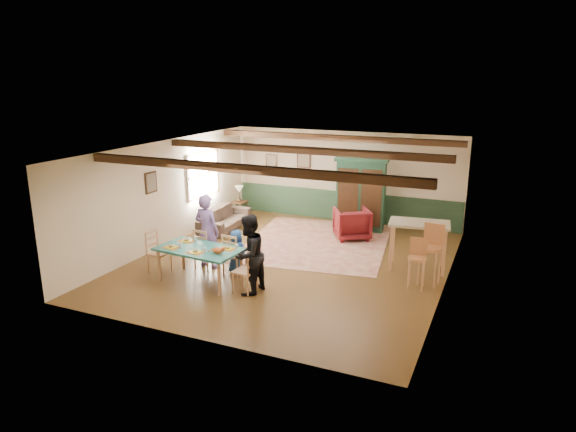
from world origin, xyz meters
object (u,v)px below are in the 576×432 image
at_px(dining_chair_end_left, 159,252).
at_px(dining_table, 200,265).
at_px(dining_chair_far_left, 206,248).
at_px(counter_table, 418,246).
at_px(table_lamp, 239,194).
at_px(dining_chair_end_right, 245,270).
at_px(person_woman, 249,255).
at_px(sofa, 225,218).
at_px(person_child, 236,251).
at_px(person_man, 207,231).
at_px(armchair, 352,224).
at_px(dining_chair_far_right, 234,254).
at_px(bar_stool_right, 430,255).
at_px(bar_stool_left, 417,264).
at_px(end_table, 240,209).
at_px(armoire, 361,194).
at_px(cat, 217,250).

bearing_deg(dining_chair_end_left, dining_table, -90.00).
bearing_deg(dining_chair_far_left, counter_table, -152.14).
bearing_deg(table_lamp, dining_chair_end_right, -60.06).
relative_size(person_woman, sofa, 0.80).
distance_m(dining_table, person_woman, 1.32).
bearing_deg(table_lamp, sofa, -82.31).
xyz_separation_m(person_child, sofa, (-2.02, 2.91, -0.20)).
relative_size(person_man, armchair, 1.87).
relative_size(dining_chair_far_right, sofa, 0.46).
xyz_separation_m(person_child, armchair, (1.62, 3.45, -0.08)).
xyz_separation_m(dining_chair_far_left, bar_stool_right, (4.83, 1.05, 0.17)).
height_order(dining_table, bar_stool_right, bar_stool_right).
xyz_separation_m(dining_chair_end_left, bar_stool_left, (5.42, 1.37, 0.06)).
xyz_separation_m(sofa, bar_stool_left, (5.84, -2.19, 0.23)).
distance_m(sofa, counter_table, 5.76).
height_order(dining_table, end_table, dining_table).
height_order(dining_table, dining_chair_end_left, dining_chair_end_left).
relative_size(person_woman, person_child, 1.64).
height_order(dining_chair_end_left, person_man, person_man).
xyz_separation_m(dining_chair_far_right, bar_stool_right, (4.03, 1.12, 0.17)).
height_order(end_table, table_lamp, table_lamp).
xyz_separation_m(dining_chair_end_right, counter_table, (2.97, 2.71, 0.08)).
relative_size(counter_table, bar_stool_left, 1.25).
xyz_separation_m(dining_table, bar_stool_left, (4.28, 1.47, 0.16)).
relative_size(dining_table, table_lamp, 3.72).
bearing_deg(table_lamp, armoire, 3.83).
height_order(dining_chair_end_left, armchair, dining_chair_end_left).
bearing_deg(table_lamp, counter_table, -21.00).
bearing_deg(bar_stool_left, person_woman, -156.81).
height_order(armoire, bar_stool_right, armoire).
relative_size(person_woman, cat, 4.58).
bearing_deg(dining_chair_far_right, counter_table, -146.98).
bearing_deg(end_table, sofa, -82.31).
relative_size(dining_chair_far_right, armchair, 1.03).
bearing_deg(dining_chair_far_right, dining_chair_end_left, 24.92).
height_order(person_child, bar_stool_right, bar_stool_right).
height_order(person_woman, person_child, person_woman).
distance_m(dining_chair_far_left, dining_chair_end_left, 1.03).
distance_m(dining_chair_end_left, sofa, 3.59).
xyz_separation_m(armchair, bar_stool_right, (2.40, -2.40, 0.23)).
distance_m(dining_chair_end_left, armchair, 5.22).
bearing_deg(person_child, armoire, -105.07).
distance_m(counter_table, bar_stool_right, 0.90).
distance_m(cat, end_table, 5.50).
relative_size(person_woman, counter_table, 1.24).
xyz_separation_m(dining_chair_far_right, armchair, (1.63, 3.52, -0.06)).
xyz_separation_m(dining_table, counter_table, (4.11, 2.61, 0.18)).
bearing_deg(bar_stool_left, counter_table, 94.58).
distance_m(person_woman, bar_stool_left, 3.45).
distance_m(person_woman, sofa, 4.72).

